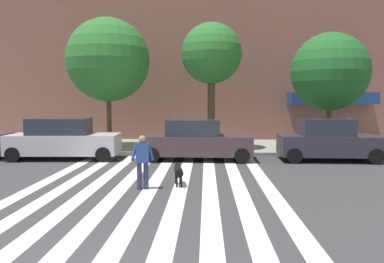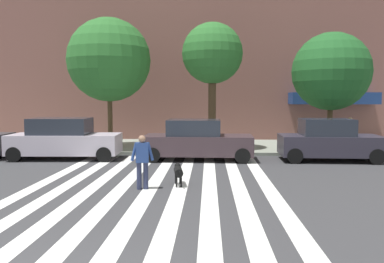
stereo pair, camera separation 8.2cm
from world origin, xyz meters
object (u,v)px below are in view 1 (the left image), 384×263
(parked_car_behind_first, at_px, (63,139))
(parked_car_third_in_line, at_px, (197,141))
(dog_on_leash, at_px, (178,171))
(pedestrian_dog_walker, at_px, (143,159))
(street_tree_nearest, at_px, (108,60))
(street_tree_middle, at_px, (211,54))
(street_tree_further, at_px, (330,72))
(parked_car_fourth_in_line, at_px, (328,141))
(pedestrian_bystander, at_px, (348,131))

(parked_car_behind_first, distance_m, parked_car_third_in_line, 6.03)
(dog_on_leash, bearing_deg, pedestrian_dog_walker, -150.29)
(street_tree_nearest, relative_size, street_tree_middle, 1.05)
(parked_car_behind_first, height_order, pedestrian_dog_walker, parked_car_behind_first)
(pedestrian_dog_walker, bearing_deg, street_tree_further, 45.44)
(parked_car_fourth_in_line, height_order, pedestrian_dog_walker, parked_car_fourth_in_line)
(street_tree_nearest, xyz_separation_m, dog_on_leash, (4.23, -8.12, -4.29))
(parked_car_fourth_in_line, relative_size, street_tree_nearest, 0.65)
(street_tree_middle, height_order, street_tree_further, street_tree_middle)
(parked_car_fourth_in_line, height_order, street_tree_nearest, street_tree_nearest)
(parked_car_third_in_line, xyz_separation_m, pedestrian_bystander, (7.68, 2.80, 0.22))
(street_tree_further, distance_m, dog_on_leash, 10.94)
(street_tree_further, bearing_deg, street_tree_nearest, 177.27)
(parked_car_third_in_line, relative_size, dog_on_leash, 4.26)
(parked_car_third_in_line, height_order, street_tree_middle, street_tree_middle)
(street_tree_nearest, xyz_separation_m, pedestrian_bystander, (12.36, -0.20, -3.65))
(street_tree_nearest, xyz_separation_m, street_tree_further, (11.24, -0.54, -0.67))
(parked_car_behind_first, relative_size, street_tree_nearest, 0.73)
(street_tree_middle, bearing_deg, street_tree_nearest, 178.36)
(street_tree_further, height_order, dog_on_leash, street_tree_further)
(street_tree_further, bearing_deg, street_tree_middle, 176.28)
(street_tree_middle, bearing_deg, pedestrian_dog_walker, -104.22)
(street_tree_further, relative_size, pedestrian_bystander, 3.56)
(street_tree_further, distance_m, pedestrian_bystander, 3.21)
(parked_car_fourth_in_line, height_order, street_tree_further, street_tree_further)
(parked_car_behind_first, xyz_separation_m, pedestrian_dog_walker, (4.54, -5.71, 0.03))
(parked_car_third_in_line, bearing_deg, parked_car_behind_first, -179.97)
(pedestrian_dog_walker, xyz_separation_m, dog_on_leash, (1.04, 0.59, -0.48))
(street_tree_nearest, bearing_deg, street_tree_further, -2.73)
(street_tree_further, height_order, pedestrian_bystander, street_tree_further)
(pedestrian_dog_walker, bearing_deg, street_tree_nearest, 110.11)
(parked_car_fourth_in_line, bearing_deg, pedestrian_bystander, 55.94)
(parked_car_behind_first, bearing_deg, parked_car_third_in_line, 0.03)
(parked_car_third_in_line, height_order, pedestrian_bystander, parked_car_third_in_line)
(street_tree_nearest, bearing_deg, street_tree_middle, -1.64)
(street_tree_further, distance_m, pedestrian_dog_walker, 11.89)
(street_tree_nearest, xyz_separation_m, street_tree_middle, (5.36, -0.15, 0.25))
(pedestrian_dog_walker, height_order, pedestrian_bystander, pedestrian_bystander)
(parked_car_third_in_line, bearing_deg, pedestrian_dog_walker, -104.60)
(parked_car_fourth_in_line, bearing_deg, pedestrian_dog_walker, -141.89)
(street_tree_middle, bearing_deg, street_tree_further, -3.72)
(parked_car_third_in_line, relative_size, street_tree_nearest, 0.71)
(street_tree_middle, xyz_separation_m, street_tree_further, (5.88, -0.38, -0.92))
(parked_car_fourth_in_line, distance_m, pedestrian_dog_walker, 9.25)
(street_tree_middle, relative_size, pedestrian_dog_walker, 3.93)
(parked_car_behind_first, relative_size, dog_on_leash, 4.35)
(street_tree_nearest, bearing_deg, parked_car_fourth_in_line, -15.99)
(dog_on_leash, bearing_deg, parked_car_behind_first, 137.52)
(parked_car_third_in_line, distance_m, pedestrian_dog_walker, 5.90)
(street_tree_nearest, height_order, street_tree_middle, street_tree_nearest)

